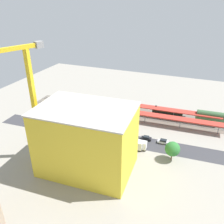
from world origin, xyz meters
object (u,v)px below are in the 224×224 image
parked_car_2 (130,134)px  platform_canopy_far (155,108)px  street_tree_4 (117,135)px  construction_building (87,140)px  street_tree_1 (172,149)px  street_tree_2 (87,128)px  parked_car_3 (111,131)px  box_truck_1 (132,144)px  tower_crane (30,99)px  passenger_coach (217,118)px  parked_car_4 (97,127)px  street_tree_0 (65,121)px  street_tree_3 (48,119)px  traffic_light (107,121)px  parked_car_1 (146,138)px  locomotive (169,113)px  parked_car_0 (163,142)px  platform_canopy_near (145,114)px  box_truck_0 (136,144)px

parked_car_2 → platform_canopy_far: bearing=-104.3°
street_tree_4 → construction_building: bearing=74.0°
street_tree_1 → street_tree_2: 33.96m
parked_car_3 → box_truck_1: size_ratio=0.49×
tower_crane → street_tree_4: tower_crane is taller
passenger_coach → parked_car_4: (48.30, 23.38, -2.49)m
street_tree_0 → street_tree_3: 7.93m
street_tree_2 → traffic_light: bearing=-119.2°
parked_car_1 → street_tree_2: street_tree_2 is taller
locomotive → parked_car_0: bearing=94.7°
passenger_coach → parked_car_4: bearing=25.8°
parked_car_0 → street_tree_3: bearing=9.1°
platform_canopy_near → box_truck_0: (-2.01, 21.14, -2.67)m
passenger_coach → construction_building: size_ratio=0.61×
street_tree_4 → parked_car_2: bearing=-105.3°
box_truck_0 → traffic_light: 17.49m
parked_car_1 → street_tree_4: bearing=40.8°
construction_building → tower_crane: 22.62m
parked_car_3 → tower_crane: bearing=54.2°
tower_crane → street_tree_0: (-0.19, -17.68, -16.86)m
platform_canopy_far → street_tree_0: bearing=42.9°
platform_canopy_near → box_truck_1: bearing=91.3°
parked_car_1 → construction_building: construction_building is taller
parked_car_1 → parked_car_0: bearing=-179.6°
parked_car_3 → street_tree_2: (7.00, 7.82, 4.03)m
street_tree_4 → box_truck_0: bearing=-170.0°
parked_car_2 → construction_building: construction_building is taller
parked_car_2 → traffic_light: size_ratio=0.68×
street_tree_0 → street_tree_4: size_ratio=1.16×
construction_building → street_tree_4: bearing=-108.8°
parked_car_3 → street_tree_4: size_ratio=0.54×
parked_car_3 → platform_canopy_far: bearing=-122.0°
locomotive → tower_crane: bearing=51.9°
platform_canopy_far → street_tree_1: 33.79m
platform_canopy_far → street_tree_3: 49.34m
construction_building → street_tree_3: 32.03m
street_tree_0 → traffic_light: (-15.69, -8.28, -1.24)m
street_tree_0 → platform_canopy_near: bearing=-143.6°
passenger_coach → street_tree_0: 66.84m
parked_car_3 → construction_building: (-1.40, 23.92, 10.11)m
platform_canopy_far → locomotive: locomotive is taller
passenger_coach → traffic_light: (43.42, 22.81, 1.39)m
platform_canopy_far → street_tree_1: size_ratio=8.50×
tower_crane → passenger_coach: bearing=-140.6°
parked_car_2 → street_tree_1: (-18.65, 9.53, 3.68)m
parked_car_4 → box_truck_1: size_ratio=0.56×
tower_crane → street_tree_1: tower_crane is taller
passenger_coach → street_tree_2: street_tree_2 is taller
parked_car_2 → street_tree_2: street_tree_2 is taller
locomotive → parked_car_2: (12.11, 23.47, -0.95)m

